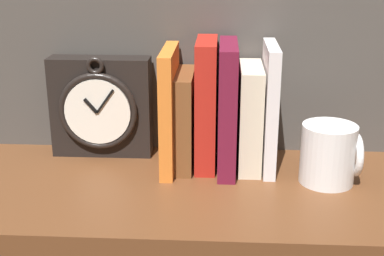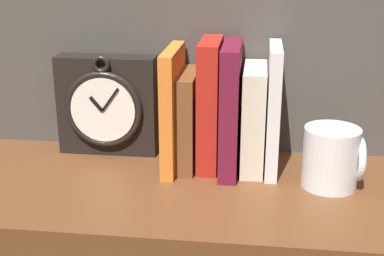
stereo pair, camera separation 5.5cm
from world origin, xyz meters
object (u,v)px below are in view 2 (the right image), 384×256
object	(u,v)px
mug	(333,158)
book_slot5_white	(273,109)
book_slot0_orange	(173,109)
book_slot1_brown	(189,119)
book_slot3_maroon	(231,108)
clock	(107,105)
book_slot2_red	(210,104)
book_slot4_cream	(254,118)

from	to	relation	value
mug	book_slot5_white	bearing A→B (deg)	147.13
book_slot0_orange	book_slot1_brown	world-z (taller)	book_slot0_orange
book_slot0_orange	mug	xyz separation A→B (m)	(0.27, -0.06, -0.06)
book_slot3_maroon	book_slot5_white	world-z (taller)	book_slot3_maroon
clock	book_slot2_red	world-z (taller)	book_slot2_red
book_slot4_cream	book_slot2_red	bearing A→B (deg)	178.59
book_slot5_white	mug	xyz separation A→B (m)	(0.10, -0.06, -0.06)
book_slot1_brown	book_slot3_maroon	xyz separation A→B (m)	(0.08, -0.01, 0.03)
book_slot5_white	mug	size ratio (longest dim) A/B	2.19
book_slot1_brown	book_slot3_maroon	bearing A→B (deg)	-7.38
book_slot1_brown	book_slot5_white	xyz separation A→B (m)	(0.15, -0.00, 0.03)
book_slot1_brown	mug	world-z (taller)	book_slot1_brown
book_slot4_cream	mug	world-z (taller)	book_slot4_cream
book_slot5_white	book_slot0_orange	bearing A→B (deg)	-177.40
book_slot1_brown	mug	size ratio (longest dim) A/B	1.69
mug	book_slot1_brown	bearing A→B (deg)	165.12
book_slot0_orange	book_slot4_cream	size ratio (longest dim) A/B	1.17
book_slot2_red	book_slot3_maroon	distance (m)	0.04
book_slot4_cream	book_slot3_maroon	bearing A→B (deg)	-164.71
book_slot0_orange	mug	size ratio (longest dim) A/B	2.12
book_slot3_maroon	book_slot4_cream	size ratio (longest dim) A/B	1.23
book_slot2_red	book_slot0_orange	bearing A→B (deg)	-168.55
clock	book_slot2_red	bearing A→B (deg)	-9.97
book_slot1_brown	book_slot3_maroon	distance (m)	0.08
book_slot4_cream	book_slot5_white	bearing A→B (deg)	-5.46
book_slot4_cream	mug	distance (m)	0.15
book_slot5_white	mug	distance (m)	0.13
book_slot1_brown	book_slot5_white	world-z (taller)	book_slot5_white
clock	book_slot5_white	size ratio (longest dim) A/B	0.88
clock	mug	world-z (taller)	clock
book_slot3_maroon	book_slot5_white	xyz separation A→B (m)	(0.07, 0.01, -0.00)
book_slot2_red	book_slot4_cream	xyz separation A→B (m)	(0.08, -0.00, -0.02)
book_slot2_red	book_slot4_cream	bearing A→B (deg)	-1.41
book_slot1_brown	book_slot5_white	distance (m)	0.15
clock	book_slot1_brown	xyz separation A→B (m)	(0.16, -0.04, -0.01)
book_slot5_white	clock	bearing A→B (deg)	172.64
book_slot4_cream	book_slot5_white	world-z (taller)	book_slot5_white
book_slot0_orange	book_slot4_cream	distance (m)	0.14
clock	book_slot0_orange	distance (m)	0.14
book_slot4_cream	mug	xyz separation A→B (m)	(0.13, -0.07, -0.04)
book_slot1_brown	book_slot2_red	size ratio (longest dim) A/B	0.75
clock	book_slot3_maroon	bearing A→B (deg)	-11.46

